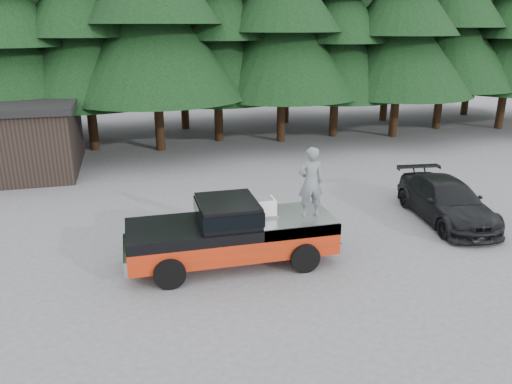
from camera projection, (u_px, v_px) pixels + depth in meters
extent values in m
plane|color=#4F4F51|center=(234.00, 266.00, 14.20)|extent=(120.00, 120.00, 0.00)
cube|color=black|center=(228.00, 211.00, 13.85)|extent=(1.66, 1.90, 0.59)
cube|color=silver|center=(262.00, 207.00, 14.24)|extent=(0.70, 0.58, 0.48)
imported|color=#575D5F|center=(311.00, 182.00, 13.96)|extent=(0.74, 0.49, 2.02)
imported|color=black|center=(446.00, 201.00, 17.32)|extent=(2.49, 5.07, 1.42)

